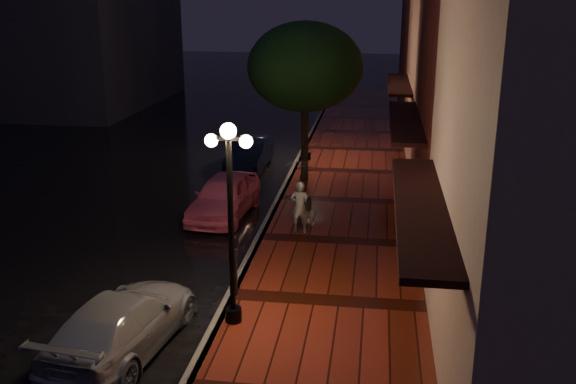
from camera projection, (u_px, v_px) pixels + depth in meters
The scene contains 14 objects.
ground at pixel (260, 241), 18.57m from camera, with size 120.00×120.00×0.00m, color black.
sidewalk at pixel (337, 243), 18.25m from camera, with size 4.50×60.00×0.15m, color #42150B.
curb at pixel (260, 238), 18.55m from camera, with size 0.25×60.00×0.15m, color #595451.
storefront_mid at pixel (517, 44), 17.89m from camera, with size 5.00×8.00×11.00m, color #511914.
storefront_far at pixel (475, 54), 25.75m from camera, with size 5.00×8.00×9.00m, color #8C5951.
storefront_extra at pixel (451, 28), 35.05m from camera, with size 5.00×12.00×10.00m, color #511914.
streetlamp_near at pixel (231, 213), 13.03m from camera, with size 0.96×0.36×4.31m.
streetlamp_far at pixel (307, 102), 26.26m from camera, with size 0.96×0.36×4.31m.
street_tree at pixel (305, 70), 22.89m from camera, with size 4.16×4.16×5.80m.
pink_car at pixel (224, 196), 20.44m from camera, with size 1.60×3.98×1.36m, color #EA6088.
navy_car at pixel (250, 154), 25.84m from camera, with size 1.37×3.92×1.29m, color black.
silver_car at pixel (123, 323), 12.73m from camera, with size 1.74×4.27×1.24m, color #9A9AA1.
woman_with_umbrella at pixel (300, 185), 18.44m from camera, with size 0.90×0.92×2.17m.
parking_meter at pixel (236, 267), 14.72m from camera, with size 0.12×0.11×1.16m.
Camera 1 is at (3.22, -17.02, 6.90)m, focal length 40.00 mm.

